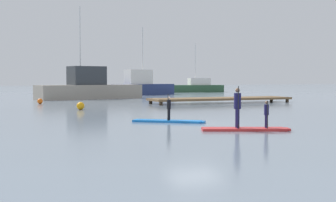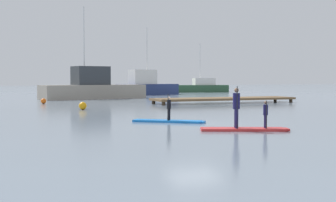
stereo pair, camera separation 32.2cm
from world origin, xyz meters
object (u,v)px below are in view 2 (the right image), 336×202
at_px(fishing_boat_white_large, 93,88).
at_px(trawler_grey_distant, 200,87).
at_px(paddler_child_solo, 169,107).
at_px(paddler_adult, 236,105).
at_px(paddleboard_far, 244,129).
at_px(paddler_child_front, 266,113).
at_px(paddleboard_near, 169,121).
at_px(fishing_boat_green_midground, 146,86).
at_px(mooring_buoy_near, 83,106).
at_px(mooring_buoy_mid, 43,101).

bearing_deg(fishing_boat_white_large, trawler_grey_distant, 40.08).
height_order(paddler_child_solo, paddler_adult, paddler_adult).
xyz_separation_m(paddleboard_far, trawler_grey_distant, (20.76, 47.73, 0.75)).
bearing_deg(paddler_child_front, paddleboard_near, 116.34).
bearing_deg(paddler_adult, trawler_grey_distant, 66.14).
bearing_deg(paddler_child_front, fishing_boat_green_midground, 77.97).
height_order(fishing_boat_white_large, trawler_grey_distant, fishing_boat_white_large).
height_order(paddleboard_far, paddler_child_front, paddler_child_front).
bearing_deg(mooring_buoy_near, trawler_grey_distant, 53.64).
bearing_deg(paddler_child_front, paddleboard_far, 157.01).
xyz_separation_m(fishing_boat_green_midground, mooring_buoy_near, (-12.98, -25.12, -0.93)).
bearing_deg(paddleboard_near, paddler_child_solo, -93.74).
bearing_deg(paddler_adult, fishing_boat_green_midground, 76.35).
height_order(paddleboard_near, paddler_child_front, paddler_child_front).
height_order(paddleboard_near, paddleboard_far, same).
xyz_separation_m(paddler_child_front, mooring_buoy_mid, (-6.10, 23.26, -0.48)).
height_order(paddler_adult, mooring_buoy_mid, paddler_adult).
relative_size(paddleboard_far, fishing_boat_white_large, 0.31).
height_order(fishing_boat_white_large, fishing_boat_green_midground, fishing_boat_white_large).
distance_m(paddler_child_solo, mooring_buoy_near, 10.44).
height_order(paddler_child_solo, fishing_boat_white_large, fishing_boat_white_large).
bearing_deg(fishing_boat_white_large, fishing_boat_green_midground, 45.52).
bearing_deg(mooring_buoy_mid, paddleboard_near, -78.48).
height_order(fishing_boat_white_large, mooring_buoy_mid, fishing_boat_white_large).
bearing_deg(fishing_boat_green_midground, trawler_grey_distant, 35.20).
xyz_separation_m(paddler_adult, mooring_buoy_near, (-3.38, 14.41, -0.76)).
xyz_separation_m(fishing_boat_white_large, mooring_buoy_near, (-4.14, -16.12, -0.88)).
bearing_deg(fishing_boat_green_midground, paddler_child_solo, -107.05).
bearing_deg(trawler_grey_distant, paddleboard_near, -117.19).
distance_m(paddler_adult, fishing_boat_white_large, 30.54).
distance_m(paddler_adult, mooring_buoy_mid, 23.38).
bearing_deg(mooring_buoy_mid, mooring_buoy_near, -78.95).
xyz_separation_m(paddler_adult, paddler_child_front, (1.08, -0.44, -0.31)).
xyz_separation_m(paddler_child_front, trawler_grey_distant, (19.99, 48.06, 0.09)).
xyz_separation_m(paddler_child_solo, paddleboard_far, (1.54, -4.32, -0.68)).
bearing_deg(paddler_child_solo, trawler_grey_distant, 62.81).
bearing_deg(mooring_buoy_mid, fishing_boat_white_large, 53.14).
distance_m(trawler_grey_distant, mooring_buoy_near, 41.24).
relative_size(paddler_child_solo, mooring_buoy_near, 2.42).
bearing_deg(mooring_buoy_near, fishing_boat_white_large, 75.60).
bearing_deg(mooring_buoy_mid, paddler_child_front, -75.30).
height_order(paddler_child_solo, mooring_buoy_near, paddler_child_solo).
bearing_deg(paddleboard_near, paddler_adult, -73.71).
distance_m(paddler_child_solo, fishing_boat_green_midground, 36.95).
distance_m(paddleboard_far, trawler_grey_distant, 52.06).
relative_size(paddler_child_solo, paddler_child_front, 1.14).
distance_m(paddler_child_solo, trawler_grey_distant, 48.80).
relative_size(paddler_adult, trawler_grey_distant, 0.18).
bearing_deg(paddler_adult, fishing_boat_white_large, 88.58).
xyz_separation_m(paddler_adult, fishing_boat_white_large, (0.76, 30.53, 0.12)).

